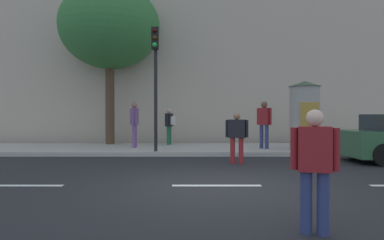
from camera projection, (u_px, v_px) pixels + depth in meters
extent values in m
plane|color=#232326|center=(215.00, 186.00, 7.22)|extent=(80.00, 80.00, 0.00)
cube|color=#B2ADA3|center=(203.00, 149.00, 14.22)|extent=(36.00, 4.00, 0.15)
cube|color=silver|center=(17.00, 186.00, 7.21)|extent=(1.80, 0.16, 0.01)
cube|color=silver|center=(215.00, 185.00, 7.22)|extent=(1.80, 0.16, 0.01)
cube|color=#B7A893|center=(200.00, 32.00, 19.13)|extent=(36.00, 5.00, 11.74)
cylinder|color=black|center=(154.00, 101.00, 12.54)|extent=(0.12, 0.12, 3.54)
cube|color=black|center=(154.00, 38.00, 12.33)|extent=(0.24, 0.24, 0.75)
sphere|color=#390605|center=(153.00, 31.00, 12.19)|extent=(0.16, 0.16, 0.16)
sphere|color=#3C2906|center=(153.00, 38.00, 12.20)|extent=(0.16, 0.16, 0.16)
sphere|color=green|center=(153.00, 45.00, 12.20)|extent=(0.16, 0.16, 0.16)
cylinder|color=#9E9B93|center=(303.00, 118.00, 13.08)|extent=(1.07, 1.07, 2.31)
cone|color=#334C33|center=(303.00, 84.00, 13.06)|extent=(1.18, 1.18, 0.20)
cube|color=#B78C33|center=(308.00, 115.00, 12.54)|extent=(0.64, 0.02, 0.90)
cylinder|color=#4C3826|center=(109.00, 106.00, 15.61)|extent=(0.39, 0.39, 3.29)
ellipsoid|color=#337238|center=(108.00, 26.00, 15.56)|extent=(4.34, 4.34, 3.69)
cylinder|color=maroon|center=(240.00, 151.00, 10.47)|extent=(0.14, 0.14, 0.76)
cylinder|color=maroon|center=(231.00, 150.00, 10.54)|extent=(0.14, 0.14, 0.76)
cube|color=black|center=(236.00, 129.00, 10.50)|extent=(0.54, 0.36, 0.53)
cylinder|color=black|center=(246.00, 129.00, 10.42)|extent=(0.09, 0.09, 0.51)
cylinder|color=black|center=(226.00, 129.00, 10.57)|extent=(0.09, 0.09, 0.51)
sphere|color=#8C664C|center=(236.00, 116.00, 10.49)|extent=(0.20, 0.20, 0.20)
cylinder|color=navy|center=(305.00, 202.00, 4.30)|extent=(0.14, 0.14, 0.75)
cylinder|color=navy|center=(322.00, 203.00, 4.25)|extent=(0.14, 0.14, 0.75)
cube|color=maroon|center=(313.00, 149.00, 4.27)|extent=(0.43, 0.34, 0.53)
cylinder|color=maroon|center=(293.00, 148.00, 4.33)|extent=(0.09, 0.09, 0.51)
cylinder|color=maroon|center=(335.00, 150.00, 4.20)|extent=(0.09, 0.09, 0.51)
sphere|color=beige|center=(314.00, 118.00, 4.26)|extent=(0.20, 0.20, 0.20)
cylinder|color=#724C84|center=(132.00, 136.00, 13.84)|extent=(0.14, 0.14, 0.90)
cylinder|color=#724C84|center=(134.00, 136.00, 14.07)|extent=(0.14, 0.14, 0.90)
cube|color=#724C84|center=(133.00, 116.00, 13.95)|extent=(0.27, 0.47, 0.64)
cylinder|color=#724C84|center=(131.00, 116.00, 13.67)|extent=(0.09, 0.09, 0.61)
cylinder|color=#724C84|center=(135.00, 116.00, 14.22)|extent=(0.09, 0.09, 0.61)
sphere|color=#8C664C|center=(133.00, 105.00, 13.94)|extent=(0.24, 0.24, 0.24)
cylinder|color=#1E5938|center=(167.00, 136.00, 15.25)|extent=(0.14, 0.14, 0.79)
cylinder|color=#1E5938|center=(168.00, 135.00, 15.44)|extent=(0.14, 0.14, 0.79)
cube|color=black|center=(168.00, 120.00, 15.34)|extent=(0.33, 0.43, 0.56)
cylinder|color=black|center=(166.00, 120.00, 15.11)|extent=(0.09, 0.09, 0.53)
cylinder|color=black|center=(169.00, 120.00, 15.57)|extent=(0.09, 0.09, 0.53)
sphere|color=tan|center=(168.00, 111.00, 15.33)|extent=(0.21, 0.21, 0.21)
cube|color=silver|center=(172.00, 120.00, 15.29)|extent=(0.22, 0.31, 0.36)
cylinder|color=navy|center=(260.00, 137.00, 13.63)|extent=(0.14, 0.14, 0.90)
cylinder|color=navy|center=(265.00, 137.00, 13.45)|extent=(0.14, 0.14, 0.90)
cube|color=maroon|center=(263.00, 116.00, 13.53)|extent=(0.51, 0.53, 0.64)
cylinder|color=maroon|center=(257.00, 116.00, 13.74)|extent=(0.09, 0.09, 0.61)
cylinder|color=maroon|center=(269.00, 116.00, 13.31)|extent=(0.09, 0.09, 0.61)
sphere|color=brown|center=(263.00, 105.00, 13.52)|extent=(0.24, 0.24, 0.24)
cylinder|color=black|center=(382.00, 155.00, 9.92)|extent=(0.64, 0.23, 0.64)
cylinder|color=black|center=(354.00, 149.00, 11.67)|extent=(0.64, 0.23, 0.64)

